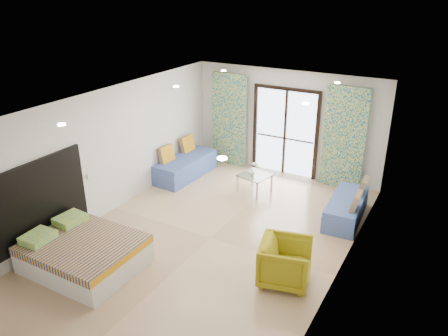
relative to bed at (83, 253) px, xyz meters
The scene contains 24 objects.
floor 2.41m from the bed, 52.04° to the left, with size 5.00×7.50×0.01m, color tan, non-canonical shape.
ceiling 3.41m from the bed, 52.04° to the left, with size 5.00×7.50×0.01m, color silver, non-canonical shape.
wall_back 5.93m from the bed, 75.34° to the left, with size 5.00×0.01×2.70m, color silver, non-canonical shape.
wall_front 2.61m from the bed, 51.55° to the right, with size 5.00×0.01×2.70m, color silver, non-canonical shape.
wall_left 2.41m from the bed, 118.44° to the left, with size 0.01×7.50×2.70m, color silver, non-canonical shape.
wall_right 4.53m from the bed, 25.44° to the left, with size 0.01×7.50×2.70m, color silver, non-canonical shape.
balcony_door 5.89m from the bed, 75.27° to the left, with size 1.76×0.08×2.28m.
balcony_rail 5.85m from the bed, 75.29° to the left, with size 1.52×0.03×0.04m, color #595451.
curtain_left 5.55m from the bed, 90.78° to the left, with size 1.00×0.10×2.50m, color silver.
curtain_right 6.32m from the bed, 61.01° to the left, with size 1.00×0.10×2.50m, color silver.
downlight_a 2.40m from the bed, 55.09° to the right, with size 0.12×0.12×0.02m, color #FFE0B2.
downlight_b 3.75m from the bed, ahead, with size 0.12×0.12×0.02m, color #FFE0B2.
downlight_c 3.76m from the bed, 88.50° to the left, with size 0.12×0.12×0.02m, color #FFE0B2.
downlight_d 4.73m from the bed, 45.16° to the left, with size 0.12×0.12×0.02m, color #FFE0B2.
downlight_e 5.45m from the bed, 89.11° to the left, with size 0.12×0.12×0.02m, color #FFE0B2.
downlight_f 6.16m from the bed, 59.55° to the left, with size 0.12×0.12×0.02m, color #FFE0B2.
headboard 1.25m from the bed, behind, with size 0.06×2.10×1.50m, color black.
switch_plate 1.78m from the bed, 128.50° to the left, with size 0.02×0.10×0.10m, color silver.
bed is the anchor object (origin of this frame).
daybed_left 4.18m from the bed, 98.81° to the left, with size 0.81×1.90×0.92m.
daybed_right 5.35m from the bed, 47.88° to the left, with size 0.75×1.72×0.83m.
coffee_table 4.40m from the bed, 72.49° to the left, with size 0.78×0.78×0.77m.
vase 4.33m from the bed, 73.19° to the left, with size 0.18×0.19×0.18m, color white.
armchair 3.52m from the bed, 22.40° to the left, with size 0.81×0.76×0.84m, color #9B9014.
Camera 1 is at (3.85, -6.31, 4.66)m, focal length 35.00 mm.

